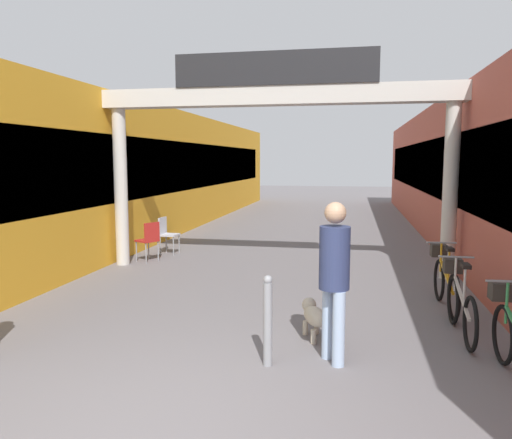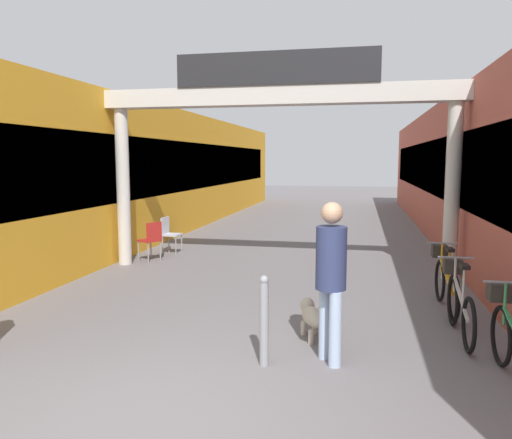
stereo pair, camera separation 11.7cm
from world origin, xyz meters
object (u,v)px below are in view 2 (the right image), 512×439
(bicycle_orange_third, at_px, (445,280))
(bollard_post_metal, at_px, (264,320))
(bicycle_silver_second, at_px, (459,302))
(cafe_chair_red_nearer, at_px, (151,238))
(dog_on_leash, at_px, (312,316))
(pedestrian_with_dog, at_px, (331,271))
(cafe_chair_aluminium_farther, at_px, (169,232))

(bicycle_orange_third, bearing_deg, bollard_post_metal, -130.69)
(bicycle_silver_second, height_order, cafe_chair_red_nearer, bicycle_silver_second)
(dog_on_leash, distance_m, cafe_chair_red_nearer, 5.73)
(pedestrian_with_dog, xyz_separation_m, bicycle_silver_second, (1.58, 1.25, -0.61))
(bicycle_silver_second, distance_m, bollard_post_metal, 2.73)
(cafe_chair_red_nearer, bearing_deg, bicycle_orange_third, -22.41)
(cafe_chair_red_nearer, bearing_deg, pedestrian_with_dog, -48.82)
(dog_on_leash, relative_size, cafe_chair_red_nearer, 0.75)
(dog_on_leash, bearing_deg, cafe_chair_aluminium_farther, 127.91)
(bicycle_orange_third, height_order, cafe_chair_aluminium_farther, bicycle_orange_third)
(dog_on_leash, distance_m, bicycle_orange_third, 2.53)
(pedestrian_with_dog, height_order, bicycle_silver_second, pedestrian_with_dog)
(pedestrian_with_dog, relative_size, bicycle_silver_second, 1.07)
(dog_on_leash, bearing_deg, bicycle_orange_third, 42.23)
(pedestrian_with_dog, bearing_deg, bicycle_orange_third, 56.79)
(bicycle_silver_second, bearing_deg, dog_on_leash, -164.78)
(dog_on_leash, bearing_deg, bollard_post_metal, -113.78)
(dog_on_leash, height_order, bicycle_silver_second, bicycle_silver_second)
(bicycle_orange_third, distance_m, cafe_chair_aluminium_farther, 6.71)
(pedestrian_with_dog, height_order, cafe_chair_red_nearer, pedestrian_with_dog)
(pedestrian_with_dog, relative_size, cafe_chair_aluminium_farther, 2.04)
(bicycle_orange_third, xyz_separation_m, bollard_post_metal, (-2.30, -2.68, 0.08))
(bicycle_orange_third, bearing_deg, cafe_chair_red_nearer, 157.59)
(cafe_chair_aluminium_farther, bearing_deg, cafe_chair_red_nearer, -92.42)
(bicycle_silver_second, distance_m, bicycle_orange_third, 1.20)
(dog_on_leash, bearing_deg, bicycle_silver_second, 15.22)
(bicycle_silver_second, xyz_separation_m, cafe_chair_aluminium_farther, (-5.79, 4.55, 0.10))
(pedestrian_with_dog, height_order, cafe_chair_aluminium_farther, pedestrian_with_dog)
(pedestrian_with_dog, bearing_deg, cafe_chair_aluminium_farther, 125.96)
(pedestrian_with_dog, relative_size, bollard_post_metal, 1.78)
(bollard_post_metal, height_order, cafe_chair_aluminium_farther, bollard_post_metal)
(pedestrian_with_dog, distance_m, bollard_post_metal, 0.91)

